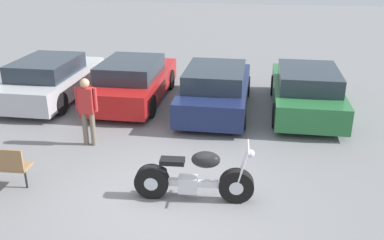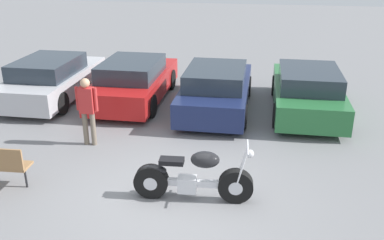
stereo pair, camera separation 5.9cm
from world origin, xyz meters
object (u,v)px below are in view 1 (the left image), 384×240
parked_car_green (306,91)px  person_standing (87,107)px  motorcycle (193,178)px  parked_car_silver (51,79)px  parked_car_navy (216,89)px  parked_car_red (133,81)px

parked_car_green → person_standing: 6.00m
motorcycle → parked_car_silver: parked_car_silver is taller
parked_car_green → person_standing: bearing=-149.6°
person_standing → parked_car_navy: bearing=46.5°
parked_car_silver → parked_car_red: 2.52m
parked_car_silver → parked_car_navy: 5.02m
parked_car_silver → parked_car_red: same height
motorcycle → parked_car_red: size_ratio=0.52×
parked_car_green → parked_car_navy: bearing=-174.7°
motorcycle → parked_car_silver: size_ratio=0.52×
parked_car_navy → parked_car_green: bearing=5.3°
motorcycle → person_standing: (-2.75, 1.93, 0.52)m
person_standing → parked_car_silver: bearing=128.4°
parked_car_red → person_standing: size_ratio=2.60×
motorcycle → parked_car_navy: bearing=91.1°
parked_car_navy → parked_car_green: same height
parked_car_navy → motorcycle: bearing=-88.9°
motorcycle → parked_car_navy: parked_car_navy is taller
parked_car_green → person_standing: size_ratio=2.60×
parked_car_green → person_standing: person_standing is taller
parked_car_red → person_standing: bearing=-92.6°
parked_car_navy → person_standing: size_ratio=2.60×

